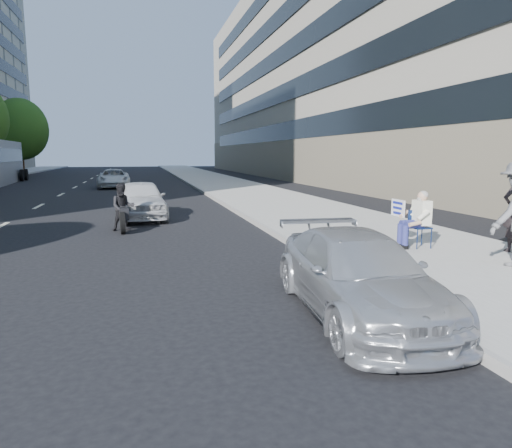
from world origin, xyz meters
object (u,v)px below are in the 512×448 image
object	(u,v)px
white_sedan_near	(141,199)
motorcycle	(123,210)
seated_protester	(416,216)
parked_sedan	(358,275)
white_sedan_far	(114,178)

from	to	relation	value
white_sedan_near	motorcycle	size ratio (longest dim) A/B	1.95
seated_protester	motorcycle	size ratio (longest dim) A/B	0.64
white_sedan_near	motorcycle	world-z (taller)	motorcycle
parked_sedan	white_sedan_near	bearing A→B (deg)	109.22
seated_protester	parked_sedan	distance (m)	4.60
white_sedan_near	white_sedan_far	xyz separation A→B (m)	(-1.73, 15.98, -0.05)
white_sedan_near	motorcycle	distance (m)	2.66
seated_protester	parked_sedan	xyz separation A→B (m)	(-3.13, -3.36, -0.29)
white_sedan_near	white_sedan_far	distance (m)	16.07
parked_sedan	white_sedan_far	world-z (taller)	white_sedan_far
parked_sedan	motorcycle	distance (m)	9.07
parked_sedan	white_sedan_near	distance (m)	11.37
white_sedan_near	parked_sedan	bearing A→B (deg)	-78.25
parked_sedan	white_sedan_near	xyz separation A→B (m)	(-2.91, 10.99, 0.10)
parked_sedan	white_sedan_far	size ratio (longest dim) A/B	0.89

